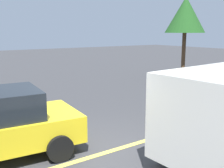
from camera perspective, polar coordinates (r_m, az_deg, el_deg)
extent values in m
plane|color=#38383A|center=(7.07, -1.32, -14.25)|extent=(80.00, 80.00, 0.00)
cube|color=#E0D14C|center=(8.94, 15.13, -9.04)|extent=(28.00, 0.16, 0.01)
cylinder|color=black|center=(6.64, 12.01, -12.62)|extent=(0.78, 0.31, 0.76)
cylinder|color=black|center=(6.65, -10.92, -13.12)|extent=(0.66, 0.28, 0.64)
cylinder|color=black|center=(8.34, -15.18, -8.23)|extent=(0.66, 0.28, 0.64)
cylinder|color=#513823|center=(17.78, 14.76, 5.65)|extent=(0.24, 0.24, 2.92)
cone|color=#1E4C1C|center=(17.74, 15.17, 13.87)|extent=(2.45, 2.45, 2.18)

